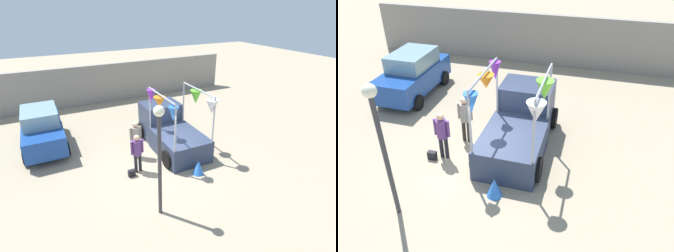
# 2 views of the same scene
# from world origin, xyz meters

# --- Properties ---
(ground_plane) EXTENTS (60.00, 60.00, 0.00)m
(ground_plane) POSITION_xyz_m (0.00, 0.00, 0.00)
(ground_plane) COLOR gray
(vendor_truck) EXTENTS (2.39, 4.14, 2.95)m
(vendor_truck) POSITION_xyz_m (1.02, 1.31, 0.86)
(vendor_truck) COLOR #2D3851
(vendor_truck) RESTS_ON ground
(parked_car) EXTENTS (1.88, 4.00, 1.88)m
(parked_car) POSITION_xyz_m (-4.36, 3.74, 0.94)
(parked_car) COLOR navy
(parked_car) RESTS_ON ground
(person_customer) EXTENTS (0.53, 0.34, 1.66)m
(person_customer) POSITION_xyz_m (-1.13, -0.17, 1.00)
(person_customer) COLOR black
(person_customer) RESTS_ON ground
(person_vendor) EXTENTS (0.53, 0.34, 1.71)m
(person_vendor) POSITION_xyz_m (-0.79, 0.91, 1.04)
(person_vendor) COLOR #2D2823
(person_vendor) RESTS_ON ground
(handbag) EXTENTS (0.28, 0.16, 0.28)m
(handbag) POSITION_xyz_m (-1.48, -0.37, 0.14)
(handbag) COLOR black
(handbag) RESTS_ON ground
(street_lamp) EXTENTS (0.32, 0.32, 3.73)m
(street_lamp) POSITION_xyz_m (-1.32, -2.67, 2.45)
(street_lamp) COLOR #333338
(street_lamp) RESTS_ON ground
(brick_boundary_wall) EXTENTS (18.00, 0.36, 2.60)m
(brick_boundary_wall) POSITION_xyz_m (0.00, 8.81, 1.30)
(brick_boundary_wall) COLOR gray
(brick_boundary_wall) RESTS_ON ground
(folded_kite_bundle_azure) EXTENTS (0.52, 0.52, 0.60)m
(folded_kite_bundle_azure) POSITION_xyz_m (0.96, -1.40, 0.30)
(folded_kite_bundle_azure) COLOR blue
(folded_kite_bundle_azure) RESTS_ON ground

